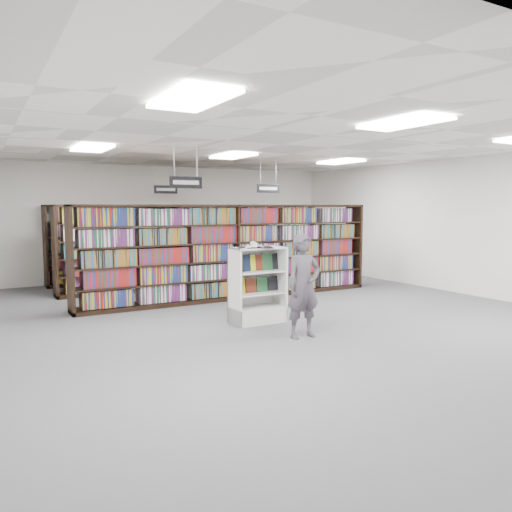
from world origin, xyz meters
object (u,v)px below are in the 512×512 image
bookshelf_row_near (233,252)px  endcap_display (257,296)px  shopper (304,286)px  open_book (254,246)px

bookshelf_row_near → endcap_display: size_ratio=5.19×
bookshelf_row_near → shopper: bearing=-99.0°
open_book → shopper: shopper is taller
shopper → endcap_display: bearing=96.2°
shopper → open_book: bearing=101.8°
endcap_display → shopper: size_ratio=0.82×
bookshelf_row_near → shopper: size_ratio=4.27×
endcap_display → shopper: shopper is taller
open_book → shopper: 1.30m
endcap_display → open_book: bearing=-136.6°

